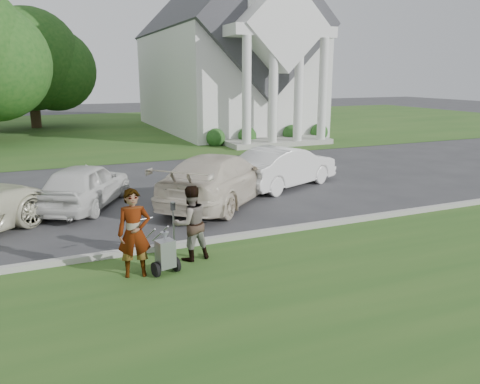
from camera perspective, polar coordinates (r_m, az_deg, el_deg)
ground at (r=11.09m, az=-1.47°, el=-7.02°), size 120.00×120.00×0.00m
grass_strip at (r=8.62m, az=6.16°, el=-13.58°), size 80.00×7.00×0.01m
church_lawn at (r=37.03m, az=-17.28°, el=7.30°), size 80.00×30.00×0.01m
curb at (r=11.54m, az=-2.49°, el=-5.76°), size 80.00×0.18×0.15m
church at (r=35.20m, az=-1.88°, el=17.28°), size 9.19×19.00×24.10m
tree_back at (r=39.61m, az=-24.22°, el=13.98°), size 9.61×7.60×8.89m
striping_cart at (r=9.76m, az=-9.11°, el=-7.54°), size 0.67×1.13×0.99m
person_left at (r=9.61m, az=-12.77°, el=-5.00°), size 0.73×0.54×1.81m
person_right at (r=10.29m, az=-6.03°, el=-3.86°), size 0.89×0.73×1.67m
parking_meter_near at (r=10.39m, az=-8.11°, el=-3.79°), size 0.09×0.09×1.31m
car_b at (r=15.14m, az=-18.35°, el=0.82°), size 3.46×4.41×1.41m
car_c at (r=14.83m, az=-2.55°, el=1.64°), size 5.46×5.46×1.59m
car_d at (r=17.13m, az=5.47°, el=3.11°), size 4.77×3.25×1.49m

